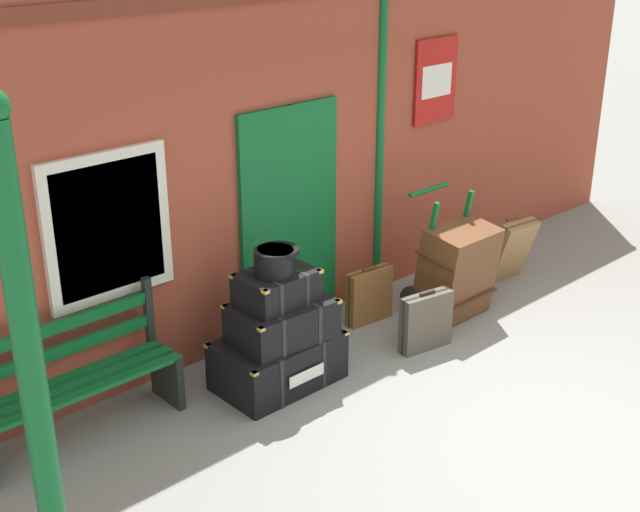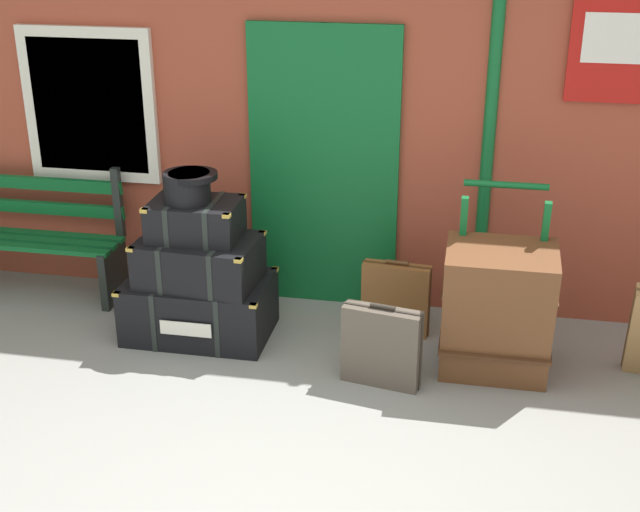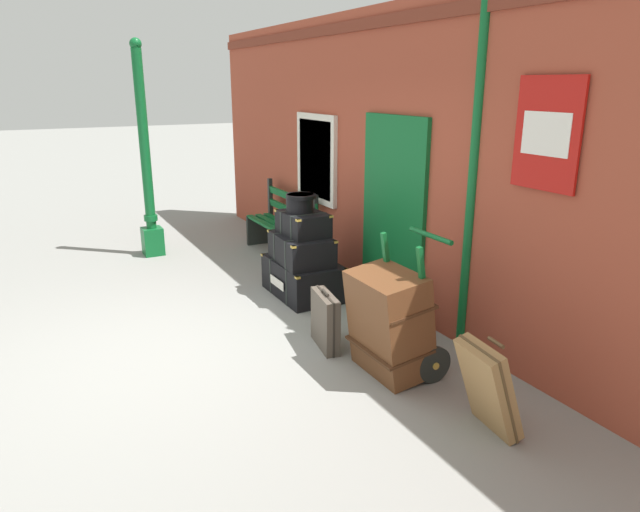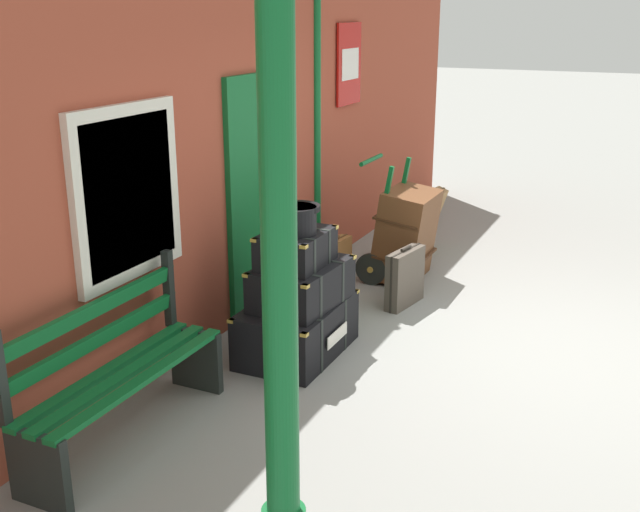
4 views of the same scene
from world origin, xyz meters
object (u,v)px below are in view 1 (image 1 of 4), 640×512
(suitcase_umber, at_px, (426,321))
(round_hatbox, at_px, (275,260))
(steamer_trunk_top, at_px, (277,287))
(suitcase_caramel, at_px, (511,250))
(large_brown_trunk, at_px, (457,271))
(porters_trolley, at_px, (441,284))
(steamer_trunk_middle, at_px, (282,320))
(suitcase_charcoal, at_px, (369,296))
(platform_bench, at_px, (72,383))
(lamp_post, at_px, (44,457))
(steamer_trunk_base, at_px, (278,361))

(suitcase_umber, bearing_deg, round_hatbox, 163.26)
(steamer_trunk_top, bearing_deg, suitcase_caramel, -1.32)
(large_brown_trunk, height_order, suitcase_caramel, large_brown_trunk)
(suitcase_caramel, bearing_deg, porters_trolley, 177.30)
(porters_trolley, bearing_deg, steamer_trunk_middle, -179.65)
(suitcase_charcoal, bearing_deg, suitcase_caramel, -11.39)
(large_brown_trunk, bearing_deg, porters_trolley, 90.00)
(steamer_trunk_top, height_order, suitcase_charcoal, steamer_trunk_top)
(suitcase_umber, distance_m, suitcase_caramel, 1.80)
(platform_bench, relative_size, large_brown_trunk, 1.72)
(lamp_post, xyz_separation_m, suitcase_caramel, (5.63, 1.14, -0.79))
(steamer_trunk_top, bearing_deg, suitcase_charcoal, 11.68)
(porters_trolley, xyz_separation_m, suitcase_charcoal, (-0.69, 0.30, -0.01))
(lamp_post, bearing_deg, suitcase_caramel, 11.42)
(platform_bench, relative_size, steamer_trunk_base, 1.58)
(large_brown_trunk, xyz_separation_m, suitcase_caramel, (1.06, 0.12, -0.12))
(suitcase_caramel, bearing_deg, suitcase_charcoal, 168.61)
(steamer_trunk_middle, height_order, round_hatbox, round_hatbox)
(steamer_trunk_middle, height_order, large_brown_trunk, large_brown_trunk)
(lamp_post, height_order, steamer_trunk_top, lamp_post)
(large_brown_trunk, height_order, suitcase_umber, large_brown_trunk)
(lamp_post, bearing_deg, suitcase_umber, 11.33)
(round_hatbox, height_order, porters_trolley, round_hatbox)
(steamer_trunk_top, bearing_deg, steamer_trunk_base, -145.29)
(round_hatbox, relative_size, porters_trolley, 0.31)
(platform_bench, height_order, suitcase_umber, platform_bench)
(suitcase_charcoal, bearing_deg, steamer_trunk_top, -168.32)
(steamer_trunk_top, xyz_separation_m, suitcase_charcoal, (1.36, 0.28, -0.61))
(suitcase_caramel, relative_size, suitcase_charcoal, 1.26)
(large_brown_trunk, relative_size, suitcase_charcoal, 1.65)
(lamp_post, bearing_deg, steamer_trunk_base, 25.54)
(round_hatbox, xyz_separation_m, large_brown_trunk, (2.08, -0.17, -0.65))
(steamer_trunk_top, height_order, porters_trolley, porters_trolley)
(lamp_post, xyz_separation_m, suitcase_charcoal, (3.88, 1.49, -0.87))
(round_hatbox, xyz_separation_m, suitcase_umber, (1.37, -0.41, -0.85))
(steamer_trunk_middle, relative_size, suitcase_charcoal, 1.49)
(steamer_trunk_top, bearing_deg, porters_trolley, -0.61)
(steamer_trunk_middle, distance_m, steamer_trunk_top, 0.29)
(steamer_trunk_top, distance_m, porters_trolley, 2.13)
(platform_bench, height_order, steamer_trunk_top, platform_bench)
(steamer_trunk_middle, relative_size, porters_trolley, 0.70)
(suitcase_caramel, bearing_deg, round_hatbox, 179.06)
(suitcase_umber, bearing_deg, steamer_trunk_base, 162.41)
(lamp_post, distance_m, round_hatbox, 2.76)
(round_hatbox, bearing_deg, steamer_trunk_top, 32.62)
(steamer_trunk_middle, distance_m, suitcase_charcoal, 1.41)
(steamer_trunk_base, relative_size, steamer_trunk_middle, 1.20)
(platform_bench, relative_size, suitcase_caramel, 2.26)
(steamer_trunk_middle, bearing_deg, platform_bench, 163.40)
(platform_bench, distance_m, steamer_trunk_base, 1.66)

